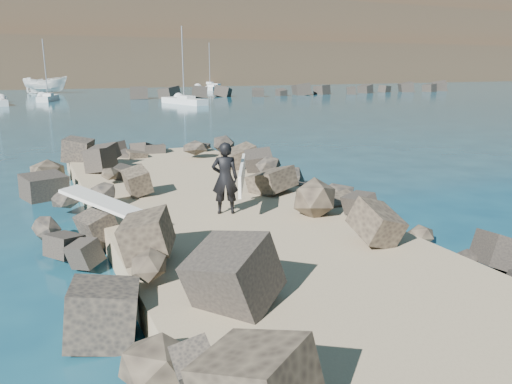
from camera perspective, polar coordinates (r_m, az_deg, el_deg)
ground at (r=12.05m, az=-2.00°, el=-5.86°), size 800.00×800.00×0.00m
jetty at (r=10.25m, az=2.36°, el=-7.77°), size 6.00×26.00×0.60m
riprap_left at (r=9.77m, az=-14.52°, el=-8.11°), size 2.60×22.00×1.00m
riprap_right at (r=12.08m, az=13.64°, el=-3.72°), size 2.60×22.00×1.00m
breakwater_secondary at (r=76.46m, az=6.39°, el=11.46°), size 52.00×4.00×1.20m
headland at (r=171.47m, az=-20.87°, el=17.28°), size 360.00×140.00×32.00m
surfboard_resting at (r=11.60m, az=-16.57°, el=-1.88°), size 1.95×2.12×0.08m
boat_imported at (r=86.22m, az=-22.92°, el=11.23°), size 7.25×4.77×2.62m
surfer_with_board at (r=12.17m, az=-3.28°, el=1.64°), size 1.34×2.00×1.77m
sailboat_f at (r=106.85m, az=-5.40°, el=12.10°), size 3.90×5.06×6.57m
sailboat_d at (r=91.52m, az=-5.26°, el=11.76°), size 4.22×6.86×8.29m
sailboat_c at (r=57.25m, az=-8.19°, el=10.26°), size 3.56×7.19×8.50m
sailboat_b at (r=67.01m, az=-22.66°, el=9.88°), size 2.93×6.20×7.42m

